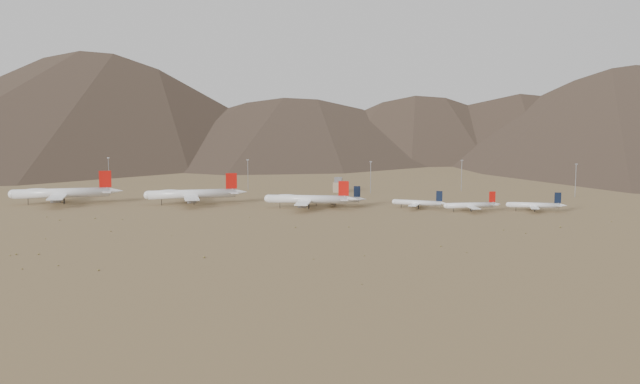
# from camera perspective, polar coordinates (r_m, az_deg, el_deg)

# --- Properties ---
(ground) EXTENTS (3000.00, 3000.00, 0.00)m
(ground) POSITION_cam_1_polar(r_m,az_deg,el_deg) (467.03, -4.00, -1.68)
(ground) COLOR olive
(ground) RESTS_ON ground
(mountain_ridge) EXTENTS (4400.00, 1000.00, 300.00)m
(mountain_ridge) POSITION_cam_1_polar(r_m,az_deg,el_deg) (1356.89, 4.35, 10.25)
(mountain_ridge) COLOR #4F3E2F
(mountain_ridge) RESTS_ON ground
(widebody_west) EXTENTS (74.22, 59.46, 23.27)m
(widebody_west) POSITION_cam_1_polar(r_m,az_deg,el_deg) (539.78, -19.92, -0.07)
(widebody_west) COLOR white
(widebody_west) RESTS_ON ground
(widebody_centre) EXTENTS (69.33, 55.54, 21.73)m
(widebody_centre) POSITION_cam_1_polar(r_m,az_deg,el_deg) (514.16, -10.17, -0.15)
(widebody_centre) COLOR white
(widebody_centre) RESTS_ON ground
(widebody_east) EXTENTS (64.78, 49.73, 19.23)m
(widebody_east) POSITION_cam_1_polar(r_m,az_deg,el_deg) (484.50, -1.00, -0.57)
(widebody_east) COLOR white
(widebody_east) RESTS_ON ground
(narrowbody_a) EXTENTS (42.30, 30.70, 14.00)m
(narrowbody_a) POSITION_cam_1_polar(r_m,az_deg,el_deg) (498.26, 1.24, -0.60)
(narrowbody_a) COLOR white
(narrowbody_a) RESTS_ON ground
(narrowbody_b) EXTENTS (38.29, 28.04, 12.77)m
(narrowbody_b) POSITION_cam_1_polar(r_m,az_deg,el_deg) (488.71, 7.92, -0.86)
(narrowbody_b) COLOR white
(narrowbody_b) RESTS_ON ground
(narrowbody_c) EXTENTS (38.51, 28.63, 13.14)m
(narrowbody_c) POSITION_cam_1_polar(r_m,az_deg,el_deg) (482.05, 12.04, -1.04)
(narrowbody_c) COLOR white
(narrowbody_c) RESTS_ON ground
(narrowbody_d) EXTENTS (39.36, 28.13, 12.98)m
(narrowbody_d) POSITION_cam_1_polar(r_m,az_deg,el_deg) (492.93, 16.85, -1.02)
(narrowbody_d) COLOR white
(narrowbody_d) RESTS_ON ground
(control_tower) EXTENTS (8.00, 8.00, 12.00)m
(control_tower) POSITION_cam_1_polar(r_m,az_deg,el_deg) (578.65, 1.48, 0.51)
(control_tower) COLOR tan
(control_tower) RESTS_ON ground
(mast_far_west) EXTENTS (2.00, 0.60, 25.70)m
(mast_far_west) POSITION_cam_1_polar(r_m,az_deg,el_deg) (640.30, -16.55, 1.64)
(mast_far_west) COLOR gray
(mast_far_west) RESTS_ON ground
(mast_west) EXTENTS (2.00, 0.60, 25.70)m
(mast_west) POSITION_cam_1_polar(r_m,az_deg,el_deg) (593.60, -5.79, 1.50)
(mast_west) COLOR gray
(mast_west) RESTS_ON ground
(mast_centre) EXTENTS (2.00, 0.60, 25.70)m
(mast_centre) POSITION_cam_1_polar(r_m,az_deg,el_deg) (572.73, 4.07, 1.33)
(mast_centre) COLOR gray
(mast_centre) RESTS_ON ground
(mast_east) EXTENTS (2.00, 0.60, 25.70)m
(mast_east) POSITION_cam_1_polar(r_m,az_deg,el_deg) (596.95, 11.26, 1.44)
(mast_east) COLOR gray
(mast_east) RESTS_ON ground
(mast_far_east) EXTENTS (2.00, 0.60, 25.70)m
(mast_far_east) POSITION_cam_1_polar(r_m,az_deg,el_deg) (581.05, 19.78, 1.02)
(mast_far_east) COLOR gray
(mast_far_east) RESTS_ON ground
(desert_scrub) EXTENTS (425.08, 175.10, 0.88)m
(desert_scrub) POSITION_cam_1_polar(r_m,az_deg,el_deg) (385.78, -12.16, -3.59)
(desert_scrub) COLOR olive
(desert_scrub) RESTS_ON ground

